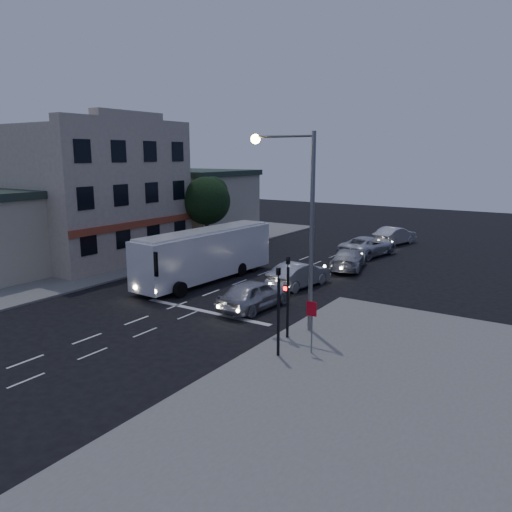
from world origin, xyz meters
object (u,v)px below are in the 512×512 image
Objects in this scene: car_sedan_a at (299,275)px; car_extra at (395,236)px; car_sedan_c at (368,246)px; regulatory_sign at (312,319)px; car_sedan_b at (348,259)px; street_tree at (206,199)px; traffic_signal_main at (288,287)px; streetlight at (299,209)px; tour_bus at (206,253)px; traffic_signal_side at (279,301)px; car_suv at (255,294)px.

car_sedan_a is 0.97× the size of car_extra.
car_sedan_c is 21.75m from regulatory_sign.
street_tree is at bearing -11.77° from car_sedan_b.
car_sedan_b is 15.01m from traffic_signal_main.
regulatory_sign is 0.24× the size of streetlight.
tour_bus reaches higher than car_sedan_c.
traffic_signal_side is at bearing -44.50° from street_tree.
tour_bus is 6.22m from car_sedan_a.
car_extra is at bearing 100.88° from regulatory_sign.
traffic_signal_side is 23.24m from street_tree.
traffic_signal_side is 0.46× the size of streetlight.
car_sedan_c is (-0.03, 17.00, -0.01)m from car_suv.
street_tree is at bearing 58.13° from car_extra.
regulatory_sign is (5.44, -21.04, 0.80)m from car_sedan_c.
streetlight is 1.45× the size of street_tree.
car_sedan_a is at bearing -84.10° from car_suv.
car_sedan_c is at bearing 100.58° from traffic_signal_main.
car_suv is at bearing 74.19° from car_sedan_b.
traffic_signal_main is at bearing 123.07° from car_sedan_a.
traffic_signal_main is 2.10m from traffic_signal_side.
car_sedan_a is 2.16× the size of regulatory_sign.
car_sedan_a reaches higher than car_sedan_b.
car_suv is 5.05m from traffic_signal_main.
car_sedan_c is 2.60× the size of regulatory_sign.
streetlight reaches higher than street_tree.
car_sedan_c reaches higher than car_sedan_b.
car_sedan_b is (0.52, 11.55, -0.07)m from car_suv.
traffic_signal_main is 2.14m from regulatory_sign.
car_sedan_a is at bearing 114.76° from traffic_signal_main.
regulatory_sign is (11.35, -7.38, -0.23)m from tour_bus.
car_sedan_c is 0.63× the size of streetlight.
traffic_signal_main reaches higher than car_extra.
tour_bus is at bearing 26.85° from car_sedan_a.
regulatory_sign reaches higher than car_suv.
streetlight is (3.45, -1.60, 4.93)m from car_suv.
street_tree is (-16.51, 16.22, 2.08)m from traffic_signal_side.
tour_bus is at bearing 86.64° from car_extra.
car_suv is 6.79m from regulatory_sign.
car_sedan_a is 6.29m from car_sedan_b.
traffic_signal_main is (3.83, -8.31, 1.64)m from car_sedan_a.
traffic_signal_side is at bearing 112.29° from car_sedan_c.
traffic_signal_side is (0.70, -1.98, 0.00)m from traffic_signal_main.
regulatory_sign reaches higher than car_sedan_b.
car_sedan_a is (-0.13, 5.29, -0.02)m from car_suv.
car_sedan_b is at bearing 103.22° from traffic_signal_side.
car_sedan_a is at bearing 102.77° from car_extra.
car_suv is 1.16× the size of traffic_signal_side.
street_tree is at bearing 138.92° from regulatory_sign.
traffic_signal_side is (4.44, -22.00, 1.63)m from car_sedan_c.
car_suv is 6.22m from streetlight.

